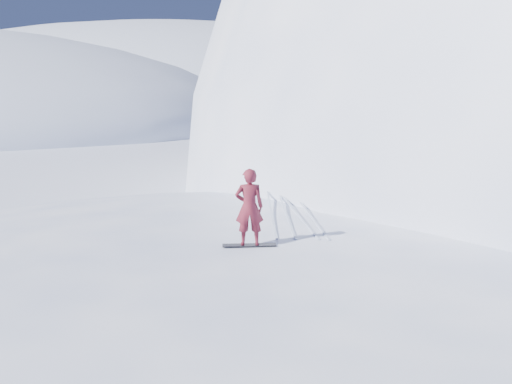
# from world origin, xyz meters

# --- Properties ---
(near_ridge) EXTENTS (36.00, 28.00, 4.80)m
(near_ridge) POSITION_xyz_m (1.00, 3.00, 0.00)
(near_ridge) COLOR white
(near_ridge) RESTS_ON ground
(peak_shoulder) EXTENTS (28.00, 24.00, 18.00)m
(peak_shoulder) POSITION_xyz_m (10.00, 20.00, 0.00)
(peak_shoulder) COLOR white
(peak_shoulder) RESTS_ON ground
(far_ridge_c) EXTENTS (140.00, 90.00, 36.00)m
(far_ridge_c) POSITION_xyz_m (-40.00, 110.00, 0.00)
(far_ridge_c) COLOR white
(far_ridge_c) RESTS_ON ground
(wind_bumps) EXTENTS (16.00, 14.40, 1.00)m
(wind_bumps) POSITION_xyz_m (-0.56, 2.12, 0.00)
(wind_bumps) COLOR white
(wind_bumps) RESTS_ON ground
(snowboard) EXTENTS (1.30, 0.51, 0.02)m
(snowboard) POSITION_xyz_m (-0.60, 2.40, 2.41)
(snowboard) COLOR black
(snowboard) RESTS_ON near_ridge
(snowboarder) EXTENTS (0.75, 0.58, 1.83)m
(snowboarder) POSITION_xyz_m (-0.60, 2.40, 3.34)
(snowboarder) COLOR maroon
(snowboarder) RESTS_ON snowboard
(board_tracks) EXTENTS (2.42, 5.92, 0.04)m
(board_tracks) POSITION_xyz_m (0.01, 5.98, 2.42)
(board_tracks) COLOR silver
(board_tracks) RESTS_ON ground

